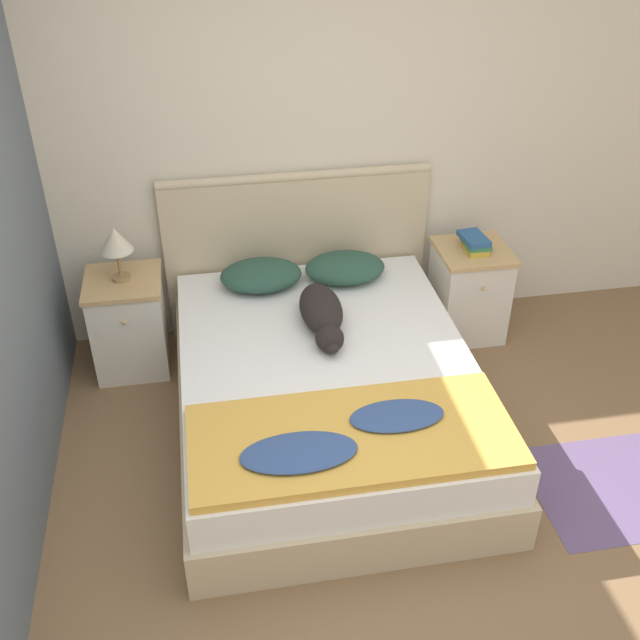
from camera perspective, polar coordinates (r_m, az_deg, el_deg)
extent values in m
plane|color=brown|center=(3.58, 2.85, -18.66)|extent=(16.00, 16.00, 0.00)
cube|color=beige|center=(4.56, -2.60, 13.68)|extent=(9.00, 0.06, 2.55)
cube|color=#C6B28E|center=(4.17, 0.49, -6.61)|extent=(1.59, 2.06, 0.27)
cube|color=white|center=(4.03, 0.51, -4.02)|extent=(1.53, 2.00, 0.21)
cube|color=#C6B28E|center=(4.81, -1.75, 5.04)|extent=(1.67, 0.04, 1.06)
cylinder|color=#C6B28E|center=(4.58, -1.87, 10.86)|extent=(1.67, 0.06, 0.06)
cube|color=silver|center=(4.68, -14.31, -0.40)|extent=(0.42, 0.42, 0.59)
cube|color=tan|center=(4.52, -14.85, 2.84)|extent=(0.45, 0.45, 0.03)
sphere|color=tan|center=(4.40, -14.70, -0.19)|extent=(0.02, 0.02, 0.02)
cube|color=silver|center=(4.94, 11.23, 2.03)|extent=(0.42, 0.42, 0.59)
cube|color=tan|center=(4.79, 11.63, 5.16)|extent=(0.45, 0.45, 0.03)
sphere|color=tan|center=(4.68, 12.33, 2.35)|extent=(0.02, 0.02, 0.02)
ellipsoid|color=#284C3D|center=(4.55, -4.52, 3.44)|extent=(0.49, 0.37, 0.14)
ellipsoid|color=#284C3D|center=(4.62, 1.91, 4.01)|extent=(0.49, 0.37, 0.14)
cube|color=gold|center=(3.46, 2.49, -8.86)|extent=(1.50, 0.65, 0.04)
ellipsoid|color=#334C7F|center=(3.33, -1.61, -10.05)|extent=(0.52, 0.26, 0.04)
ellipsoid|color=#334C7F|center=(3.53, 5.88, -7.26)|extent=(0.45, 0.23, 0.04)
ellipsoid|color=black|center=(4.18, 0.06, 0.87)|extent=(0.23, 0.47, 0.18)
sphere|color=black|center=(3.97, 0.75, -1.43)|extent=(0.15, 0.15, 0.15)
ellipsoid|color=black|center=(3.92, 0.92, -2.11)|extent=(0.07, 0.08, 0.06)
cone|color=black|center=(3.94, 0.12, -0.71)|extent=(0.05, 0.05, 0.05)
cone|color=black|center=(3.95, 1.33, -0.59)|extent=(0.05, 0.05, 0.05)
ellipsoid|color=black|center=(4.38, 0.06, 1.77)|extent=(0.14, 0.21, 0.07)
cube|color=gold|center=(4.76, 11.74, 5.40)|extent=(0.13, 0.19, 0.03)
cube|color=#337547|center=(4.75, 11.79, 5.75)|extent=(0.15, 0.20, 0.03)
cube|color=#285689|center=(4.75, 11.64, 6.12)|extent=(0.16, 0.23, 0.03)
cylinder|color=#9E7A4C|center=(4.51, -14.89, 3.16)|extent=(0.11, 0.11, 0.02)
cylinder|color=#9E7A4C|center=(4.47, -15.06, 4.19)|extent=(0.02, 0.02, 0.17)
cone|color=beige|center=(4.40, -15.35, 5.95)|extent=(0.19, 0.19, 0.14)
cube|color=#604C75|center=(4.23, 22.41, -11.58)|extent=(0.98, 0.71, 0.00)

